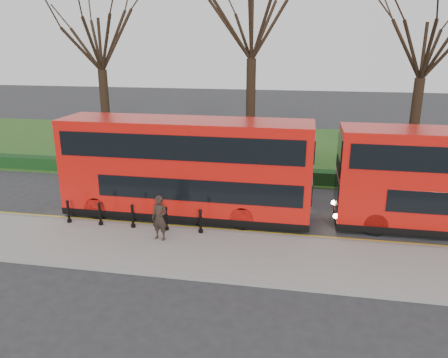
# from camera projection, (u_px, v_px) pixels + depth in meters

# --- Properties ---
(ground) EXTENTS (120.00, 120.00, 0.00)m
(ground) POSITION_uv_depth(u_px,v_px,m) (178.00, 221.00, 20.08)
(ground) COLOR #28282B
(ground) RESTS_ON ground
(pavement) EXTENTS (60.00, 4.00, 0.15)m
(pavement) POSITION_uv_depth(u_px,v_px,m) (157.00, 248.00, 17.25)
(pavement) COLOR gray
(pavement) RESTS_ON ground
(kerb) EXTENTS (60.00, 0.25, 0.16)m
(kerb) POSITION_uv_depth(u_px,v_px,m) (172.00, 228.00, 19.12)
(kerb) COLOR slate
(kerb) RESTS_ON ground
(grass_verge) EXTENTS (60.00, 18.00, 0.06)m
(grass_verge) POSITION_uv_depth(u_px,v_px,m) (232.00, 147.00, 34.15)
(grass_verge) COLOR #2B4F1A
(grass_verge) RESTS_ON ground
(hedge) EXTENTS (60.00, 0.90, 0.80)m
(hedge) POSITION_uv_depth(u_px,v_px,m) (210.00, 172.00, 26.34)
(hedge) COLOR black
(hedge) RESTS_ON ground
(yellow_line_outer) EXTENTS (60.00, 0.10, 0.01)m
(yellow_line_outer) POSITION_uv_depth(u_px,v_px,m) (174.00, 227.00, 19.42)
(yellow_line_outer) COLOR yellow
(yellow_line_outer) RESTS_ON ground
(yellow_line_inner) EXTENTS (60.00, 0.10, 0.01)m
(yellow_line_inner) POSITION_uv_depth(u_px,v_px,m) (175.00, 225.00, 19.61)
(yellow_line_inner) COLOR yellow
(yellow_line_inner) RESTS_ON ground
(tree_left) EXTENTS (7.16, 7.16, 11.18)m
(tree_left) POSITION_uv_depth(u_px,v_px,m) (100.00, 38.00, 28.45)
(tree_left) COLOR black
(tree_left) RESTS_ON ground
(tree_mid) EXTENTS (8.07, 8.07, 12.61)m
(tree_mid) POSITION_uv_depth(u_px,v_px,m) (252.00, 20.00, 26.39)
(tree_mid) COLOR black
(tree_mid) RESTS_ON ground
(tree_right) EXTENTS (6.84, 6.84, 10.69)m
(tree_right) POSITION_uv_depth(u_px,v_px,m) (425.00, 44.00, 25.04)
(tree_right) COLOR black
(tree_right) RESTS_ON ground
(bollard_row) EXTENTS (6.21, 0.15, 1.00)m
(bollard_row) POSITION_uv_depth(u_px,v_px,m) (133.00, 216.00, 18.91)
(bollard_row) COLOR black
(bollard_row) RESTS_ON pavement
(bus_lead) EXTENTS (11.47, 2.63, 4.57)m
(bus_lead) POSITION_uv_depth(u_px,v_px,m) (186.00, 169.00, 20.11)
(bus_lead) COLOR red
(bus_lead) RESTS_ON ground
(pedestrian) EXTENTS (0.76, 0.59, 1.87)m
(pedestrian) POSITION_uv_depth(u_px,v_px,m) (160.00, 218.00, 17.63)
(pedestrian) COLOR black
(pedestrian) RESTS_ON pavement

